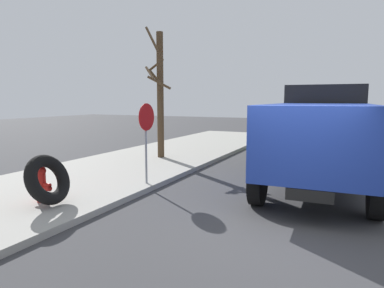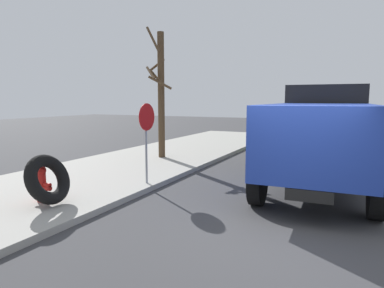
{
  "view_description": "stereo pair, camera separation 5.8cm",
  "coord_description": "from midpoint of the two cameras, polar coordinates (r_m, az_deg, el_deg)",
  "views": [
    {
      "loc": [
        -5.95,
        -0.92,
        2.51
      ],
      "look_at": [
        1.82,
        2.77,
        1.39
      ],
      "focal_mm": 31.67,
      "sensor_mm": 36.0,
      "label": 1
    },
    {
      "loc": [
        -5.92,
        -0.97,
        2.51
      ],
      "look_at": [
        1.82,
        2.77,
        1.39
      ],
      "focal_mm": 31.67,
      "sensor_mm": 36.0,
      "label": 2
    }
  ],
  "objects": [
    {
      "name": "sidewalk_curb",
      "position": [
        9.82,
        -25.02,
        -7.61
      ],
      "size": [
        36.0,
        5.0,
        0.15
      ],
      "primitive_type": "cube",
      "color": "#99968E",
      "rests_on": "ground"
    },
    {
      "name": "loose_tire",
      "position": [
        8.27,
        -22.91,
        -5.49
      ],
      "size": [
        1.22,
        0.81,
        1.19
      ],
      "primitive_type": "torus",
      "rotation": [
        1.16,
        0.0,
        0.08
      ],
      "color": "black",
      "rests_on": "sidewalk_curb"
    },
    {
      "name": "dump_truck_orange",
      "position": [
        33.57,
        23.55,
        5.31
      ],
      "size": [
        7.01,
        2.82,
        3.0
      ],
      "color": "orange",
      "rests_on": "ground"
    },
    {
      "name": "bare_tree",
      "position": [
        13.91,
        -5.2,
        8.6
      ],
      "size": [
        1.17,
        1.29,
        5.24
      ],
      "color": "#4C3823",
      "rests_on": "sidewalk_curb"
    },
    {
      "name": "fire_hydrant",
      "position": [
        8.65,
        -23.84,
        -5.91
      ],
      "size": [
        0.25,
        0.57,
        0.86
      ],
      "color": "red",
      "rests_on": "sidewalk_curb"
    },
    {
      "name": "dump_truck_green",
      "position": [
        20.87,
        23.15,
        4.39
      ],
      "size": [
        7.08,
        3.0,
        3.0
      ],
      "color": "#237033",
      "rests_on": "ground"
    },
    {
      "name": "ground_plane",
      "position": [
        6.51,
        16.04,
        -15.53
      ],
      "size": [
        80.0,
        80.0,
        0.0
      ],
      "primitive_type": "plane",
      "color": "#38383A"
    },
    {
      "name": "dump_truck_blue",
      "position": [
        10.42,
        21.1,
        2.01
      ],
      "size": [
        7.09,
        3.01,
        3.0
      ],
      "color": "#1E3899",
      "rests_on": "ground"
    },
    {
      "name": "stop_sign",
      "position": [
        9.55,
        -7.49,
        2.66
      ],
      "size": [
        0.76,
        0.08,
        2.26
      ],
      "color": "gray",
      "rests_on": "sidewalk_curb"
    }
  ]
}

